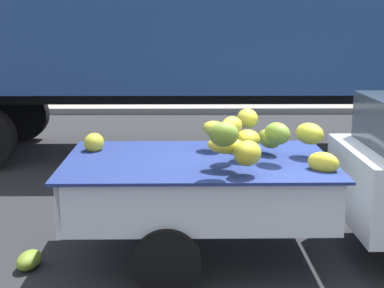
{
  "coord_description": "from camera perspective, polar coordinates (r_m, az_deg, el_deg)",
  "views": [
    {
      "loc": [
        -1.27,
        -5.59,
        2.52
      ],
      "look_at": [
        -1.22,
        0.24,
        1.23
      ],
      "focal_mm": 53.9,
      "sensor_mm": 36.0,
      "label": 1
    }
  ],
  "objects": [
    {
      "name": "semi_trailer",
      "position": [
        10.64,
        0.1,
        12.6
      ],
      "size": [
        12.01,
        2.71,
        3.95
      ],
      "rotation": [
        0.0,
        0.0,
        0.0
      ],
      "color": "navy",
      "rests_on": "ground"
    },
    {
      "name": "pickup_truck",
      "position": [
        6.33,
        18.24,
        -3.12
      ],
      "size": [
        4.86,
        1.82,
        1.7
      ],
      "rotation": [
        0.0,
        0.0,
        0.01
      ],
      "color": "silver",
      "rests_on": "ground"
    },
    {
      "name": "fallen_banana_bunch_near_tailgate",
      "position": [
        6.22,
        -15.83,
        -10.99
      ],
      "size": [
        0.28,
        0.41,
        0.18
      ],
      "primitive_type": "ellipsoid",
      "rotation": [
        0.0,
        0.0,
        4.52
      ],
      "color": "olive",
      "rests_on": "ground"
    },
    {
      "name": "ground",
      "position": [
        6.27,
        11.48,
        -11.48
      ],
      "size": [
        220.0,
        220.0,
        0.0
      ],
      "primitive_type": "plane",
      "color": "#28282B"
    },
    {
      "name": "curb_strip",
      "position": [
        15.62,
        4.18,
        3.47
      ],
      "size": [
        80.0,
        0.8,
        0.16
      ],
      "primitive_type": "cube",
      "color": "gray",
      "rests_on": "ground"
    }
  ]
}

